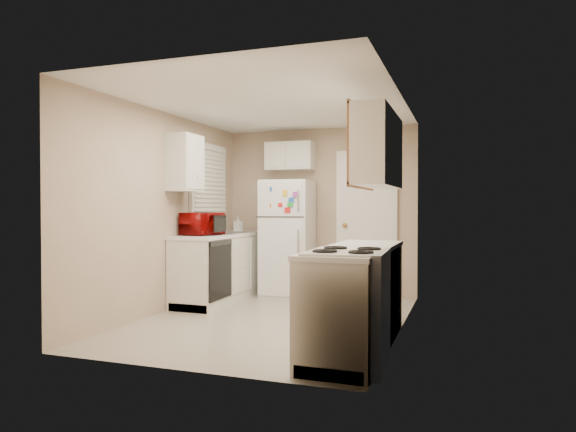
% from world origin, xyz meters
% --- Properties ---
extents(floor, '(3.80, 3.80, 0.00)m').
position_xyz_m(floor, '(0.00, 0.00, 0.00)').
color(floor, '#B5AB9B').
rests_on(floor, ground).
extents(ceiling, '(3.80, 3.80, 0.00)m').
position_xyz_m(ceiling, '(0.00, 0.00, 2.40)').
color(ceiling, white).
rests_on(ceiling, floor).
extents(wall_left, '(3.80, 3.80, 0.00)m').
position_xyz_m(wall_left, '(-1.40, 0.00, 1.20)').
color(wall_left, tan).
rests_on(wall_left, floor).
extents(wall_right, '(3.80, 3.80, 0.00)m').
position_xyz_m(wall_right, '(1.40, 0.00, 1.20)').
color(wall_right, tan).
rests_on(wall_right, floor).
extents(wall_back, '(2.80, 2.80, 0.00)m').
position_xyz_m(wall_back, '(0.00, 1.90, 1.20)').
color(wall_back, tan).
rests_on(wall_back, floor).
extents(wall_front, '(2.80, 2.80, 0.00)m').
position_xyz_m(wall_front, '(0.00, -1.90, 1.20)').
color(wall_front, tan).
rests_on(wall_front, floor).
extents(left_counter, '(0.60, 1.80, 0.90)m').
position_xyz_m(left_counter, '(-1.10, 0.90, 0.45)').
color(left_counter, silver).
rests_on(left_counter, floor).
extents(dishwasher, '(0.03, 0.58, 0.72)m').
position_xyz_m(dishwasher, '(-0.81, 0.30, 0.49)').
color(dishwasher, black).
rests_on(dishwasher, floor).
extents(sink, '(0.54, 0.74, 0.16)m').
position_xyz_m(sink, '(-1.10, 1.05, 0.86)').
color(sink, gray).
rests_on(sink, left_counter).
extents(microwave, '(0.55, 0.35, 0.34)m').
position_xyz_m(microwave, '(-1.15, 0.48, 1.05)').
color(microwave, '#810606').
rests_on(microwave, left_counter).
extents(soap_bottle, '(0.11, 0.12, 0.22)m').
position_xyz_m(soap_bottle, '(-1.15, 1.56, 1.00)').
color(soap_bottle, white).
rests_on(soap_bottle, left_counter).
extents(window_blinds, '(0.10, 0.98, 1.08)m').
position_xyz_m(window_blinds, '(-1.36, 1.05, 1.60)').
color(window_blinds, silver).
rests_on(window_blinds, wall_left).
extents(upper_cabinet_left, '(0.30, 0.45, 0.70)m').
position_xyz_m(upper_cabinet_left, '(-1.25, 0.22, 1.80)').
color(upper_cabinet_left, silver).
rests_on(upper_cabinet_left, wall_left).
extents(refrigerator, '(0.71, 0.69, 1.63)m').
position_xyz_m(refrigerator, '(-0.36, 1.53, 0.82)').
color(refrigerator, white).
rests_on(refrigerator, floor).
extents(cabinet_over_fridge, '(0.70, 0.30, 0.40)m').
position_xyz_m(cabinet_over_fridge, '(-0.40, 1.75, 2.00)').
color(cabinet_over_fridge, silver).
rests_on(cabinet_over_fridge, wall_back).
extents(interior_door, '(0.86, 0.06, 2.08)m').
position_xyz_m(interior_door, '(0.70, 1.86, 1.02)').
color(interior_door, white).
rests_on(interior_door, floor).
extents(right_counter, '(0.60, 2.00, 0.90)m').
position_xyz_m(right_counter, '(1.10, -0.80, 0.45)').
color(right_counter, silver).
rests_on(right_counter, floor).
extents(stove, '(0.64, 0.77, 0.91)m').
position_xyz_m(stove, '(1.15, -1.37, 0.45)').
color(stove, white).
rests_on(stove, floor).
extents(upper_cabinet_right, '(0.30, 1.20, 0.70)m').
position_xyz_m(upper_cabinet_right, '(1.25, -0.50, 1.80)').
color(upper_cabinet_right, silver).
rests_on(upper_cabinet_right, wall_right).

